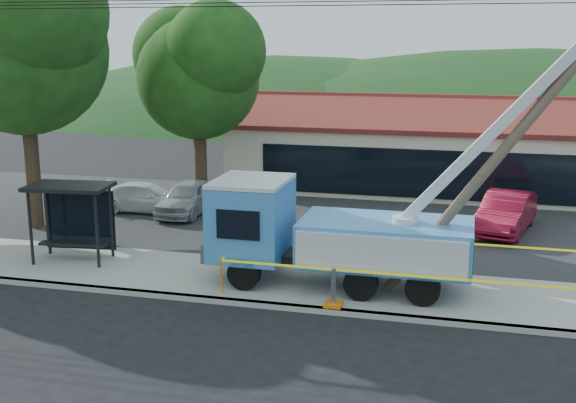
# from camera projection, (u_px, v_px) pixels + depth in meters

# --- Properties ---
(ground) EXTENTS (120.00, 120.00, 0.00)m
(ground) POSITION_uv_depth(u_px,v_px,m) (276.00, 340.00, 18.05)
(ground) COLOR black
(ground) RESTS_ON ground
(curb) EXTENTS (60.00, 0.25, 0.15)m
(curb) POSITION_uv_depth(u_px,v_px,m) (296.00, 308.00, 20.02)
(curb) COLOR #A9A59E
(curb) RESTS_ON ground
(sidewalk) EXTENTS (60.00, 4.00, 0.15)m
(sidewalk) POSITION_uv_depth(u_px,v_px,m) (311.00, 285.00, 21.81)
(sidewalk) COLOR #A9A59E
(sidewalk) RESTS_ON ground
(parking_lot) EXTENTS (60.00, 12.00, 0.10)m
(parking_lot) POSITION_uv_depth(u_px,v_px,m) (354.00, 222.00, 29.37)
(parking_lot) COLOR #28282B
(parking_lot) RESTS_ON ground
(strip_mall) EXTENTS (22.50, 8.53, 4.67)m
(strip_mall) POSITION_uv_depth(u_px,v_px,m) (462.00, 152.00, 35.52)
(strip_mall) COLOR beige
(strip_mall) RESTS_ON ground
(tree_west_near) EXTENTS (7.56, 6.72, 10.80)m
(tree_west_near) POSITION_uv_depth(u_px,v_px,m) (22.00, 34.00, 26.84)
(tree_west_near) COLOR #332316
(tree_west_near) RESTS_ON ground
(tree_lot) EXTENTS (6.30, 5.60, 8.94)m
(tree_lot) POSITION_uv_depth(u_px,v_px,m) (198.00, 66.00, 30.64)
(tree_lot) COLOR #332316
(tree_lot) RESTS_ON ground
(hill_west) EXTENTS (78.40, 56.00, 28.00)m
(hill_west) POSITION_uv_depth(u_px,v_px,m) (277.00, 111.00, 73.61)
(hill_west) COLOR #153C17
(hill_west) RESTS_ON ground
(hill_center) EXTENTS (89.60, 64.00, 32.00)m
(hill_center) POSITION_uv_depth(u_px,v_px,m) (534.00, 118.00, 67.54)
(hill_center) COLOR #153C17
(hill_center) RESTS_ON ground
(utility_truck) EXTENTS (11.76, 4.15, 8.74)m
(utility_truck) POSITION_uv_depth(u_px,v_px,m) (333.00, 231.00, 21.37)
(utility_truck) COLOR black
(utility_truck) RESTS_ON ground
(leaning_pole) EXTENTS (6.28, 1.74, 8.66)m
(leaning_pole) POSITION_uv_depth(u_px,v_px,m) (515.00, 136.00, 19.53)
(leaning_pole) COLOR brown
(leaning_pole) RESTS_ON ground
(bus_shelter) EXTENTS (2.83, 1.94, 2.57)m
(bus_shelter) POSITION_uv_depth(u_px,v_px,m) (73.00, 204.00, 23.78)
(bus_shelter) COLOR black
(bus_shelter) RESTS_ON ground
(caution_tape) EXTENTS (11.84, 3.60, 1.04)m
(caution_tape) POSITION_uv_depth(u_px,v_px,m) (432.00, 265.00, 21.02)
(caution_tape) COLOR orange
(caution_tape) RESTS_ON ground
(car_silver) EXTENTS (1.70, 4.17, 1.42)m
(car_silver) POSITION_uv_depth(u_px,v_px,m) (189.00, 216.00, 30.58)
(car_silver) COLOR #A6A7AD
(car_silver) RESTS_ON ground
(car_red) EXTENTS (2.60, 4.80, 1.50)m
(car_red) POSITION_uv_depth(u_px,v_px,m) (504.00, 234.00, 27.77)
(car_red) COLOR maroon
(car_red) RESTS_ON ground
(car_white) EXTENTS (4.26, 1.88, 1.22)m
(car_white) POSITION_uv_depth(u_px,v_px,m) (147.00, 214.00, 30.99)
(car_white) COLOR white
(car_white) RESTS_ON ground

